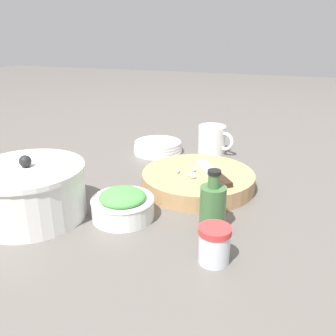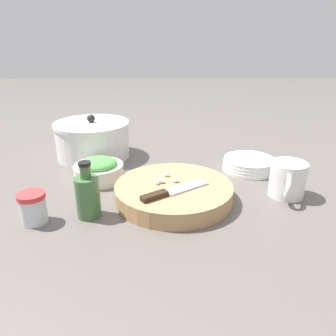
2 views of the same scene
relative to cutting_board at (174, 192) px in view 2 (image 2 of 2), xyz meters
name	(u,v)px [view 2 (image 2 of 2)]	position (x,y,z in m)	size (l,w,h in m)	color
ground_plane	(167,187)	(-0.02, 0.08, -0.02)	(5.00, 5.00, 0.00)	#56514C
cutting_board	(174,192)	(0.00, 0.00, 0.00)	(0.31, 0.31, 0.04)	tan
chef_knife	(171,191)	(-0.01, -0.05, 0.03)	(0.18, 0.13, 0.01)	black
garlic_cloves	(165,180)	(-0.02, 0.02, 0.03)	(0.07, 0.07, 0.01)	white
herb_bowl	(99,170)	(-0.22, 0.13, 0.01)	(0.15, 0.15, 0.07)	silver
spice_jar	(33,208)	(-0.33, -0.11, 0.02)	(0.06, 0.06, 0.08)	silver
coffee_mug	(288,180)	(0.31, 0.02, 0.03)	(0.10, 0.13, 0.10)	silver
plate_stack	(249,164)	(0.25, 0.20, 0.00)	(0.17, 0.17, 0.04)	silver
oil_bottle	(88,195)	(-0.21, -0.08, 0.03)	(0.06, 0.06, 0.14)	#3D6638
stock_pot	(93,139)	(-0.28, 0.34, 0.04)	(0.26, 0.26, 0.15)	silver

